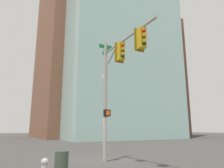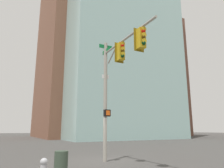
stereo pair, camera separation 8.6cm
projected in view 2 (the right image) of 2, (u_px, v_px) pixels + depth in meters
The scene contains 5 objects.
ground_plane at pixel (101, 161), 12.59m from camera, with size 200.00×200.00×0.00m, color #423F3D.
signal_pole_assembly at pixel (116, 73), 11.95m from camera, with size 5.53×0.91×7.30m.
litter_bin at pixel (61, 163), 8.68m from camera, with size 0.56×0.56×0.95m, color #384738.
building_brick_nearside at pixel (81, 29), 55.75m from camera, with size 22.54×18.40×55.33m, color brown.
building_brick_midblock at pixel (147, 78), 67.09m from camera, with size 19.66×15.40×35.66m, color brown.
Camera 2 is at (12.02, -5.66, 1.84)m, focal length 33.86 mm.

